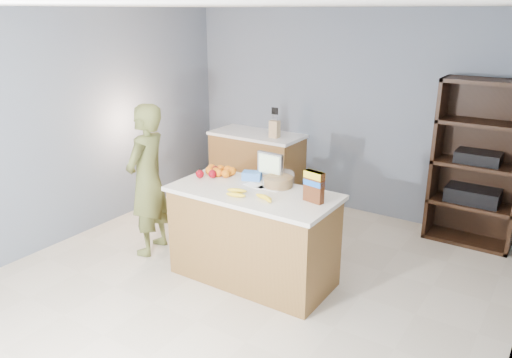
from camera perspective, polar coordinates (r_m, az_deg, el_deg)
The scene contains 15 objects.
floor at distance 4.72m, azimuth -2.39°, elevation -12.73°, with size 4.50×5.00×0.02m, color beige.
walls at distance 4.11m, azimuth -2.71°, elevation 7.31°, with size 4.52×5.02×2.51m.
counter_peninsula at distance 4.74m, azimuth -0.33°, elevation -6.87°, with size 1.56×0.76×0.90m.
back_cabinet at distance 6.82m, azimuth 0.12°, elevation 1.60°, with size 1.24×0.62×0.90m.
shelving_unit at distance 5.89m, azimuth 24.00°, elevation 1.31°, with size 0.90×0.40×1.80m.
person at distance 5.27m, azimuth -12.29°, elevation -0.14°, with size 0.58×0.38×1.60m, color brown.
knife_block at distance 6.45m, azimuth 2.14°, elevation 5.80°, with size 0.12×0.10×0.31m.
envelopes at distance 4.64m, azimuth 0.71°, elevation -0.92°, with size 0.39×0.15×0.00m.
bananas at distance 4.39m, azimuth -0.61°, elevation -1.85°, with size 0.52×0.19×0.04m.
apples at distance 4.95m, azimuth -5.20°, elevation 0.76°, with size 0.19×0.26×0.08m.
oranges at distance 4.99m, azimuth -4.01°, elevation 0.93°, with size 0.31×0.21×0.08m.
blue_carton at distance 4.84m, azimuth -0.48°, elevation 0.38°, with size 0.18×0.12×0.08m, color blue.
salad_bowl at distance 4.66m, azimuth 2.56°, elevation -0.15°, with size 0.30×0.30×0.13m.
tv at distance 4.76m, azimuth 1.62°, elevation 1.58°, with size 0.28×0.12×0.28m.
cereal_box at distance 4.27m, azimuth 6.64°, elevation -0.61°, with size 0.19×0.10×0.27m.
Camera 1 is at (2.37, -3.25, 2.47)m, focal length 35.00 mm.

